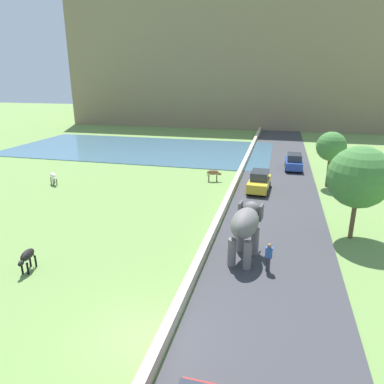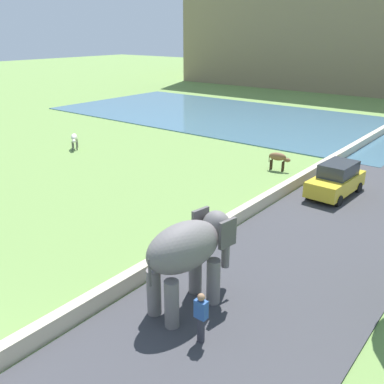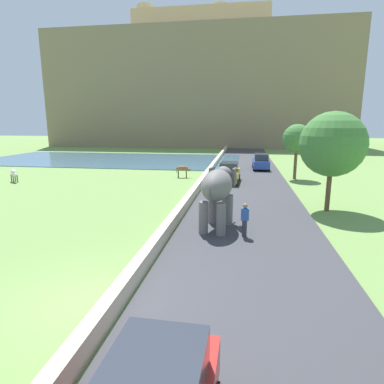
{
  "view_description": "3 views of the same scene",
  "coord_description": "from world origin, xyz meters",
  "px_view_note": "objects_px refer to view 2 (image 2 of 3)",
  "views": [
    {
      "loc": [
        4.88,
        -10.48,
        9.67
      ],
      "look_at": [
        -0.93,
        12.83,
        1.8
      ],
      "focal_mm": 32.99,
      "sensor_mm": 36.0,
      "label": 1
    },
    {
      "loc": [
        10.73,
        -1.8,
        8.36
      ],
      "look_at": [
        -0.6,
        12.56,
        1.42
      ],
      "focal_mm": 40.12,
      "sensor_mm": 36.0,
      "label": 2
    },
    {
      "loc": [
        4.63,
        -8.03,
        5.18
      ],
      "look_at": [
        1.9,
        8.97,
        1.45
      ],
      "focal_mm": 30.03,
      "sensor_mm": 36.0,
      "label": 3
    }
  ],
  "objects_px": {
    "elephant": "(189,250)",
    "cow_brown": "(278,158)",
    "person_beside_elephant": "(201,317)",
    "cow_white": "(74,138)",
    "car_yellow": "(336,180)"
  },
  "relations": [
    {
      "from": "car_yellow",
      "to": "cow_brown",
      "type": "distance_m",
      "value": 4.94
    },
    {
      "from": "person_beside_elephant",
      "to": "cow_white",
      "type": "bearing_deg",
      "value": 151.27
    },
    {
      "from": "cow_white",
      "to": "cow_brown",
      "type": "relative_size",
      "value": 0.9
    },
    {
      "from": "cow_white",
      "to": "elephant",
      "type": "bearing_deg",
      "value": -27.73
    },
    {
      "from": "elephant",
      "to": "person_beside_elephant",
      "type": "height_order",
      "value": "elephant"
    },
    {
      "from": "cow_white",
      "to": "cow_brown",
      "type": "xyz_separation_m",
      "value": [
        14.34,
        4.71,
        0.0
      ]
    },
    {
      "from": "cow_white",
      "to": "person_beside_elephant",
      "type": "bearing_deg",
      "value": -28.73
    },
    {
      "from": "elephant",
      "to": "person_beside_elephant",
      "type": "xyz_separation_m",
      "value": [
        1.33,
        -1.15,
        -1.16
      ]
    },
    {
      "from": "car_yellow",
      "to": "cow_brown",
      "type": "bearing_deg",
      "value": 155.24
    },
    {
      "from": "elephant",
      "to": "car_yellow",
      "type": "distance_m",
      "value": 12.6
    },
    {
      "from": "cow_white",
      "to": "car_yellow",
      "type": "bearing_deg",
      "value": 7.98
    },
    {
      "from": "person_beside_elephant",
      "to": "cow_white",
      "type": "distance_m",
      "value": 23.02
    },
    {
      "from": "elephant",
      "to": "cow_white",
      "type": "distance_m",
      "value": 21.34
    },
    {
      "from": "elephant",
      "to": "cow_brown",
      "type": "xyz_separation_m",
      "value": [
        -4.52,
        14.62,
        -1.2
      ]
    },
    {
      "from": "car_yellow",
      "to": "cow_brown",
      "type": "height_order",
      "value": "car_yellow"
    }
  ]
}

